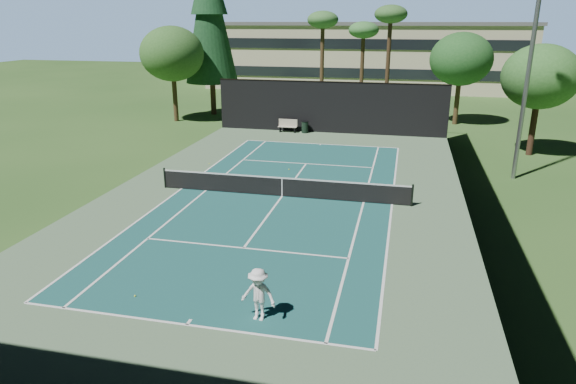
% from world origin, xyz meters
% --- Properties ---
extents(ground, '(160.00, 160.00, 0.00)m').
position_xyz_m(ground, '(0.00, 0.00, 0.00)').
color(ground, '#2C531F').
rests_on(ground, ground).
extents(apron_slab, '(18.00, 32.00, 0.01)m').
position_xyz_m(apron_slab, '(0.00, 0.00, 0.01)').
color(apron_slab, '#537350').
rests_on(apron_slab, ground).
extents(court_surface, '(10.97, 23.77, 0.01)m').
position_xyz_m(court_surface, '(0.00, 0.00, 0.01)').
color(court_surface, '#19514E').
rests_on(court_surface, ground).
extents(court_lines, '(11.07, 23.87, 0.01)m').
position_xyz_m(court_lines, '(0.00, 0.00, 0.02)').
color(court_lines, white).
rests_on(court_lines, ground).
extents(tennis_net, '(12.90, 0.10, 1.10)m').
position_xyz_m(tennis_net, '(0.00, 0.00, 0.56)').
color(tennis_net, black).
rests_on(tennis_net, ground).
extents(fence, '(18.04, 32.05, 4.03)m').
position_xyz_m(fence, '(0.00, 0.06, 2.01)').
color(fence, black).
rests_on(fence, ground).
extents(player, '(1.14, 0.75, 1.66)m').
position_xyz_m(player, '(1.97, -11.09, 0.83)').
color(player, white).
rests_on(player, ground).
extents(tennis_ball_a, '(0.07, 0.07, 0.07)m').
position_xyz_m(tennis_ball_a, '(-2.30, -10.74, 0.03)').
color(tennis_ball_a, '#D1EB35').
rests_on(tennis_ball_a, ground).
extents(tennis_ball_b, '(0.06, 0.06, 0.06)m').
position_xyz_m(tennis_ball_b, '(0.27, 3.13, 0.03)').
color(tennis_ball_b, '#B4CC2E').
rests_on(tennis_ball_b, ground).
extents(tennis_ball_c, '(0.08, 0.08, 0.08)m').
position_xyz_m(tennis_ball_c, '(-0.75, 4.85, 0.04)').
color(tennis_ball_c, '#C0E233').
rests_on(tennis_ball_c, ground).
extents(tennis_ball_d, '(0.07, 0.07, 0.07)m').
position_xyz_m(tennis_ball_d, '(-5.87, 4.97, 0.03)').
color(tennis_ball_d, '#BED630').
rests_on(tennis_ball_d, ground).
extents(park_bench, '(1.50, 0.45, 1.02)m').
position_xyz_m(park_bench, '(-3.28, 15.52, 0.55)').
color(park_bench, beige).
rests_on(park_bench, ground).
extents(trash_bin, '(0.56, 0.56, 0.95)m').
position_xyz_m(trash_bin, '(-1.88, 15.52, 0.48)').
color(trash_bin, black).
rests_on(trash_bin, ground).
extents(pine_tree, '(4.80, 4.80, 15.00)m').
position_xyz_m(pine_tree, '(-12.00, 22.00, 9.55)').
color(pine_tree, '#4A321F').
rests_on(pine_tree, ground).
extents(palm_a, '(2.80, 2.80, 9.32)m').
position_xyz_m(palm_a, '(-2.00, 24.00, 8.19)').
color(palm_a, '#4B3620').
rests_on(palm_a, ground).
extents(palm_b, '(2.80, 2.80, 8.42)m').
position_xyz_m(palm_b, '(1.50, 26.00, 7.36)').
color(palm_b, '#43301D').
rests_on(palm_b, ground).
extents(palm_c, '(2.80, 2.80, 9.77)m').
position_xyz_m(palm_c, '(4.00, 23.00, 8.60)').
color(palm_c, '#402C1B').
rests_on(palm_c, ground).
extents(decid_tree_a, '(5.12, 5.12, 7.62)m').
position_xyz_m(decid_tree_a, '(10.00, 22.00, 5.42)').
color(decid_tree_a, '#4C3820').
rests_on(decid_tree_a, ground).
extents(decid_tree_b, '(4.80, 4.80, 7.14)m').
position_xyz_m(decid_tree_b, '(14.00, 12.00, 5.08)').
color(decid_tree_b, '#3F271B').
rests_on(decid_tree_b, ground).
extents(decid_tree_c, '(5.44, 5.44, 8.09)m').
position_xyz_m(decid_tree_c, '(-14.00, 18.00, 5.76)').
color(decid_tree_c, '#4D3921').
rests_on(decid_tree_c, ground).
extents(campus_building, '(40.50, 12.50, 8.30)m').
position_xyz_m(campus_building, '(0.00, 45.98, 4.21)').
color(campus_building, beige).
rests_on(campus_building, ground).
extents(light_pole, '(0.90, 0.25, 12.22)m').
position_xyz_m(light_pole, '(12.00, 6.00, 6.46)').
color(light_pole, gray).
rests_on(light_pole, ground).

